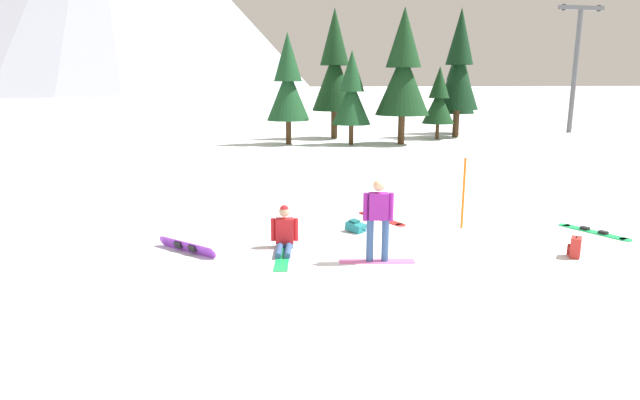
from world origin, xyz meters
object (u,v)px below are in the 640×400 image
(snowboarder_midground, at_px, (284,235))
(pine_tree_tall, at_px, (439,100))
(backpack_teal, at_px, (356,226))
(trail_marker_pole, at_px, (463,193))
(pine_tree_slender, at_px, (288,84))
(pine_tree_twin, at_px, (458,83))
(ski_lift_tower, at_px, (576,60))
(snowboarder_foreground, at_px, (378,219))
(loose_snowboard_near_left, at_px, (594,232))
(loose_snowboard_near_right, at_px, (381,218))
(backpack_red, at_px, (575,248))
(pine_tree_short, at_px, (352,94))
(loose_snowboard_far_spare, at_px, (186,247))
(pine_tree_leaning, at_px, (335,69))
(pine_tree_broad, at_px, (403,71))
(pine_tree_young, at_px, (459,68))

(snowboarder_midground, height_order, pine_tree_tall, pine_tree_tall)
(backpack_teal, distance_m, trail_marker_pole, 2.89)
(backpack_teal, bearing_deg, pine_tree_slender, 86.87)
(pine_tree_twin, bearing_deg, ski_lift_tower, -6.38)
(snowboarder_foreground, xyz_separation_m, loose_snowboard_near_left, (6.00, 1.06, -0.91))
(pine_tree_tall, bearing_deg, ski_lift_tower, 12.19)
(loose_snowboard_near_left, height_order, pine_tree_slender, pine_tree_slender)
(loose_snowboard_near_right, relative_size, loose_snowboard_near_left, 0.99)
(trail_marker_pole, distance_m, ski_lift_tower, 30.78)
(backpack_red, bearing_deg, pine_tree_short, 88.42)
(loose_snowboard_near_right, height_order, backpack_red, backpack_red)
(loose_snowboard_near_right, distance_m, ski_lift_tower, 31.17)
(pine_tree_tall, xyz_separation_m, pine_tree_slender, (-9.99, -0.97, 1.01))
(pine_tree_short, bearing_deg, loose_snowboard_far_spare, -114.47)
(pine_tree_tall, xyz_separation_m, pine_tree_short, (-6.35, -1.95, 0.45))
(loose_snowboard_near_right, distance_m, pine_tree_short, 18.03)
(snowboarder_foreground, distance_m, pine_tree_twin, 29.90)
(trail_marker_pole, height_order, ski_lift_tower, ski_lift_tower)
(loose_snowboard_near_right, height_order, loose_snowboard_near_left, same)
(snowboarder_foreground, distance_m, pine_tree_short, 21.46)
(pine_tree_twin, distance_m, ski_lift_tower, 8.86)
(backpack_teal, xyz_separation_m, pine_tree_leaning, (4.53, 22.30, 4.39))
(trail_marker_pole, bearing_deg, pine_tree_broad, 74.90)
(snowboarder_foreground, xyz_separation_m, pine_tree_tall, (11.21, 22.74, 1.62))
(pine_tree_slender, relative_size, ski_lift_tower, 0.72)
(pine_tree_young, bearing_deg, snowboarder_midground, -123.22)
(pine_tree_young, xyz_separation_m, pine_tree_broad, (-5.15, -3.40, -0.26))
(pine_tree_broad, bearing_deg, pine_tree_young, 33.47)
(snowboarder_midground, relative_size, loose_snowboard_near_left, 0.99)
(pine_tree_young, bearing_deg, pine_tree_tall, -148.07)
(snowboarder_foreground, distance_m, pine_tree_young, 27.46)
(snowboarder_foreground, distance_m, loose_snowboard_near_right, 3.71)
(pine_tree_young, bearing_deg, pine_tree_leaning, 175.01)
(pine_tree_leaning, height_order, pine_tree_short, pine_tree_leaning)
(loose_snowboard_near_left, distance_m, loose_snowboard_far_spare, 9.96)
(backpack_red, bearing_deg, loose_snowboard_near_right, 128.10)
(loose_snowboard_near_right, xyz_separation_m, trail_marker_pole, (1.76, -1.28, 0.89))
(loose_snowboard_far_spare, relative_size, backpack_teal, 2.47)
(pine_tree_tall, xyz_separation_m, ski_lift_tower, (11.57, 2.50, 2.71))
(snowboarder_foreground, bearing_deg, pine_tree_twin, 61.67)
(loose_snowboard_near_left, xyz_separation_m, pine_tree_twin, (8.13, 25.15, 3.59))
(snowboarder_midground, relative_size, pine_tree_young, 0.21)
(snowboarder_foreground, height_order, trail_marker_pole, trail_marker_pole)
(pine_tree_slender, bearing_deg, pine_tree_young, 10.11)
(snowboarder_foreground, bearing_deg, pine_tree_slender, 86.79)
(ski_lift_tower, bearing_deg, pine_tree_tall, -167.81)
(snowboarder_midground, xyz_separation_m, loose_snowboard_near_right, (2.98, 2.16, -0.32))
(loose_snowboard_near_left, relative_size, backpack_teal, 3.26)
(loose_snowboard_near_right, relative_size, pine_tree_broad, 0.23)
(pine_tree_broad, height_order, ski_lift_tower, ski_lift_tower)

